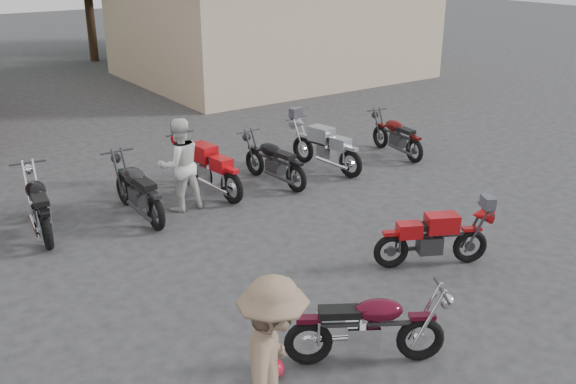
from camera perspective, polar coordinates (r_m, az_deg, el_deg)
ground at (r=8.91m, az=6.44°, el=-11.04°), size 90.00×90.00×0.00m
stucco_building at (r=24.84m, az=-1.52°, el=14.34°), size 10.00×8.00×3.50m
vintage_motorcycle at (r=7.81m, az=7.19°, el=-11.49°), size 1.91×1.50×1.08m
sportbike at (r=10.22m, az=12.87°, el=-3.76°), size 1.84×1.33×1.03m
helmet at (r=7.76m, az=-1.27°, el=-15.40°), size 0.33×0.33×0.23m
person_light at (r=12.13m, az=-9.61°, el=2.42°), size 0.89×0.71×1.77m
person_tan at (r=6.43m, az=-1.31°, el=-15.07°), size 1.28×1.38×1.87m
row_bike_2 at (r=11.88m, az=-21.33°, el=-0.81°), size 0.90×2.05×1.15m
row_bike_3 at (r=12.05m, az=-13.24°, el=0.45°), size 0.66×2.00×1.16m
row_bike_4 at (r=12.95m, az=-7.18°, el=2.42°), size 0.94×2.13×1.19m
row_bike_5 at (r=13.41m, az=-1.30°, el=2.98°), size 0.81×1.91×1.08m
row_bike_6 at (r=14.24m, az=3.30°, el=4.22°), size 0.96×2.06×1.15m
row_bike_7 at (r=15.48m, az=9.62°, el=5.14°), size 0.79×1.85×1.04m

